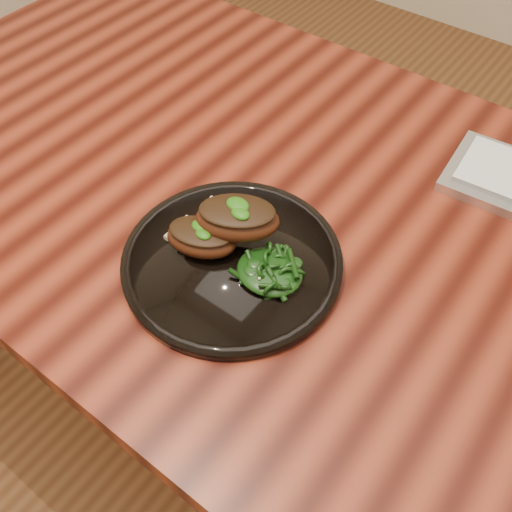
{
  "coord_description": "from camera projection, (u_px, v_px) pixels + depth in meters",
  "views": [
    {
      "loc": [
        0.28,
        -0.5,
        1.34
      ],
      "look_at": [
        0.01,
        -0.13,
        0.78
      ],
      "focal_mm": 40.0,
      "sensor_mm": 36.0,
      "label": 1
    }
  ],
  "objects": [
    {
      "name": "lamb_chop_back",
      "position": [
        237.0,
        218.0,
        0.72
      ],
      "size": [
        0.13,
        0.11,
        0.05
      ],
      "color": "#3F1B0C",
      "rests_on": "plate"
    },
    {
      "name": "plate",
      "position": [
        232.0,
        261.0,
        0.74
      ],
      "size": [
        0.29,
        0.29,
        0.02
      ],
      "color": "black",
      "rests_on": "desk"
    },
    {
      "name": "greens_heap",
      "position": [
        270.0,
        269.0,
        0.7
      ],
      "size": [
        0.09,
        0.08,
        0.03
      ],
      "color": "black",
      "rests_on": "plate"
    },
    {
      "name": "lamb_chop_front",
      "position": [
        201.0,
        237.0,
        0.73
      ],
      "size": [
        0.11,
        0.09,
        0.04
      ],
      "color": "#3F1B0C",
      "rests_on": "plate"
    },
    {
      "name": "desk",
      "position": [
        305.0,
        246.0,
        0.88
      ],
      "size": [
        1.6,
        0.8,
        0.75
      ],
      "color": "black",
      "rests_on": "ground"
    },
    {
      "name": "herb_smear",
      "position": [
        239.0,
        217.0,
        0.78
      ],
      "size": [
        0.08,
        0.05,
        0.0
      ],
      "primitive_type": "ellipsoid",
      "color": "#124707",
      "rests_on": "plate"
    }
  ]
}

